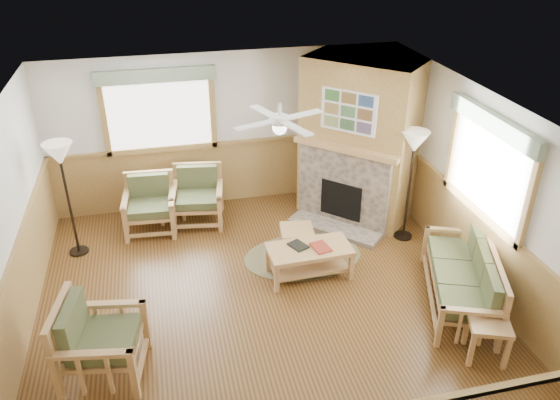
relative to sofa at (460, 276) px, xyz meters
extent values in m
cube|color=#573718|center=(-2.55, 0.62, -0.44)|extent=(6.00, 6.00, 0.01)
cube|color=white|center=(-2.55, 0.62, 2.27)|extent=(6.00, 6.00, 0.01)
cube|color=silver|center=(-2.55, 3.62, 0.92)|extent=(6.00, 0.02, 2.70)
cube|color=silver|center=(-5.55, 0.62, 0.92)|extent=(0.02, 6.00, 2.70)
cube|color=silver|center=(0.45, 0.62, 0.92)|extent=(0.02, 6.00, 2.70)
cylinder|color=brown|center=(-1.74, 1.52, -0.43)|extent=(2.31, 2.31, 0.01)
cube|color=maroon|center=(-1.63, 1.00, 0.07)|extent=(0.28, 0.34, 0.03)
cube|color=black|center=(-1.93, 1.12, 0.07)|extent=(0.30, 0.33, 0.02)
camera|label=1|loc=(-3.68, -5.16, 4.34)|focal=35.00mm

